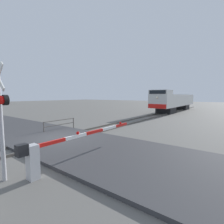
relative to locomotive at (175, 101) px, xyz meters
name	(u,v)px	position (x,y,z in m)	size (l,w,h in m)	color
ground_plane	(59,140)	(0.00, -25.68, -1.97)	(160.00, 160.00, 0.00)	#605E59
rail_track_left	(53,137)	(-0.72, -25.68, -1.90)	(0.08, 80.00, 0.15)	#59544C
rail_track_right	(66,141)	(0.72, -25.68, -1.90)	(0.08, 80.00, 0.15)	#59544C
road_surface	(59,139)	(0.00, -25.68, -1.89)	(36.00, 5.78, 0.16)	#38383A
locomotive	(175,101)	(0.00, 0.00, 0.00)	(2.91, 18.04, 3.84)	black
crossing_gate	(56,149)	(3.76, -28.46, -1.10)	(0.36, 6.78, 1.38)	silver
guard_railing	(60,123)	(-2.52, -23.78, -1.34)	(0.08, 3.04, 0.95)	#4C4742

